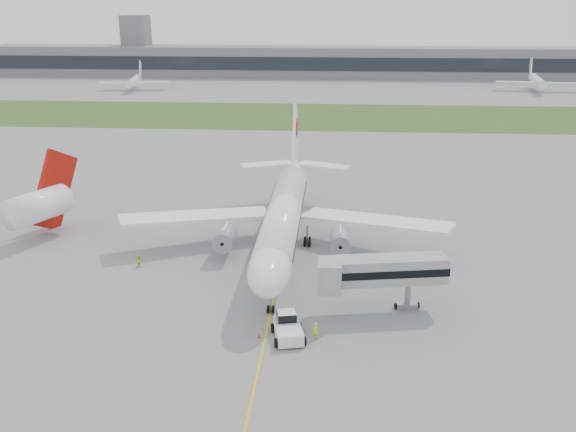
# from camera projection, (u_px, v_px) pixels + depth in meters

# --- Properties ---
(ground) EXTENTS (600.00, 600.00, 0.00)m
(ground) POSITION_uv_depth(u_px,v_px,m) (282.00, 263.00, 88.44)
(ground) COLOR gray
(ground) RESTS_ON ground
(apron_markings) EXTENTS (70.00, 70.00, 0.04)m
(apron_markings) POSITION_uv_depth(u_px,v_px,m) (278.00, 278.00, 83.71)
(apron_markings) COLOR yellow
(apron_markings) RESTS_ON ground
(grass_strip) EXTENTS (600.00, 50.00, 0.02)m
(grass_strip) POSITION_uv_depth(u_px,v_px,m) (314.00, 116.00, 201.89)
(grass_strip) COLOR #304E1D
(grass_strip) RESTS_ON ground
(terminal_building) EXTENTS (320.00, 22.30, 14.00)m
(terminal_building) POSITION_uv_depth(u_px,v_px,m) (323.00, 62.00, 303.54)
(terminal_building) COLOR gray
(terminal_building) RESTS_ON ground
(control_tower) EXTENTS (12.00, 12.00, 56.00)m
(control_tower) POSITION_uv_depth(u_px,v_px,m) (139.00, 75.00, 314.20)
(control_tower) COLOR gray
(control_tower) RESTS_ON ground
(airliner) EXTENTS (48.13, 53.95, 17.88)m
(airliner) POSITION_uv_depth(u_px,v_px,m) (284.00, 213.00, 91.25)
(airliner) COLOR white
(airliner) RESTS_ON ground
(pushback_tug) EXTENTS (4.12, 5.35, 2.50)m
(pushback_tug) POSITION_uv_depth(u_px,v_px,m) (288.00, 327.00, 68.57)
(pushback_tug) COLOR white
(pushback_tug) RESTS_ON ground
(jet_bridge) EXTENTS (14.86, 6.67, 6.94)m
(jet_bridge) POSITION_uv_depth(u_px,v_px,m) (377.00, 272.00, 72.72)
(jet_bridge) COLOR #A9A9AC
(jet_bridge) RESTS_ON ground
(safety_cone_left) EXTENTS (0.38, 0.38, 0.53)m
(safety_cone_left) POSITION_uv_depth(u_px,v_px,m) (259.00, 336.00, 68.63)
(safety_cone_left) COLOR red
(safety_cone_left) RESTS_ON ground
(safety_cone_right) EXTENTS (0.35, 0.35, 0.48)m
(safety_cone_right) POSITION_uv_depth(u_px,v_px,m) (272.00, 324.00, 71.18)
(safety_cone_right) COLOR red
(safety_cone_right) RESTS_ON ground
(ground_crew_near) EXTENTS (0.82, 0.68, 1.94)m
(ground_crew_near) POSITION_uv_depth(u_px,v_px,m) (316.00, 331.00, 68.19)
(ground_crew_near) COLOR #DAFF2A
(ground_crew_near) RESTS_ON ground
(ground_crew_far) EXTENTS (0.97, 1.02, 1.66)m
(ground_crew_far) POSITION_uv_depth(u_px,v_px,m) (139.00, 262.00, 86.70)
(ground_crew_far) COLOR #A7E325
(ground_crew_far) RESTS_ON ground
(neighbor_aircraft) EXTENTS (8.36, 16.53, 13.47)m
(neighbor_aircraft) POSITION_uv_depth(u_px,v_px,m) (40.00, 204.00, 96.25)
(neighbor_aircraft) COLOR #A71209
(neighbor_aircraft) RESTS_ON ground
(distant_aircraft_left) EXTENTS (31.54, 28.81, 10.71)m
(distant_aircraft_left) POSITION_uv_depth(u_px,v_px,m) (135.00, 90.00, 260.31)
(distant_aircraft_left) COLOR white
(distant_aircraft_left) RESTS_ON ground
(distant_aircraft_right) EXTENTS (35.25, 32.11, 12.07)m
(distant_aircraft_right) POSITION_uv_depth(u_px,v_px,m) (536.00, 91.00, 256.71)
(distant_aircraft_right) COLOR white
(distant_aircraft_right) RESTS_ON ground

